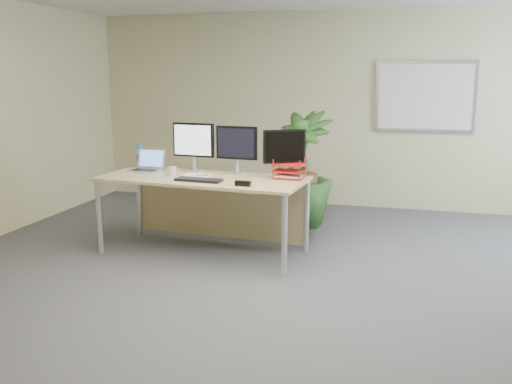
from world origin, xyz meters
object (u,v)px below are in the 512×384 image
(floor_plant, at_px, (300,173))
(monitor_left, at_px, (194,144))
(desk, at_px, (208,191))
(laptop, at_px, (148,165))
(monitor_right, at_px, (237,147))

(floor_plant, height_order, monitor_left, floor_plant)
(desk, height_order, laptop, laptop)
(floor_plant, bearing_deg, laptop, -158.00)
(floor_plant, distance_m, monitor_left, 1.25)
(monitor_left, height_order, monitor_right, monitor_left)
(monitor_left, bearing_deg, floor_plant, 25.78)
(desk, distance_m, floor_plant, 1.11)
(floor_plant, distance_m, laptop, 1.70)
(monitor_right, bearing_deg, desk, -145.65)
(desk, relative_size, monitor_left, 4.15)
(floor_plant, bearing_deg, monitor_left, -154.22)
(monitor_left, distance_m, laptop, 0.56)
(desk, relative_size, monitor_right, 4.32)
(monitor_right, bearing_deg, floor_plant, 42.78)
(desk, distance_m, laptop, 0.76)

